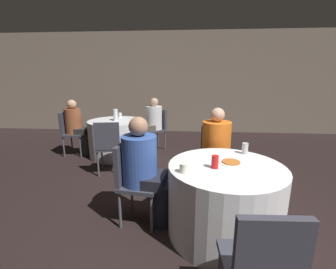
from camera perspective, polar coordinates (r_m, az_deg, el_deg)
ground_plane at (r=2.50m, az=11.12°, el=-24.23°), size 16.00×16.00×0.00m
wall_back at (r=6.58m, az=7.15°, el=12.78°), size 16.00×0.06×2.80m
table_near at (r=2.39m, az=14.10°, el=-15.78°), size 1.12×1.12×0.72m
table_far at (r=4.66m, az=-12.92°, el=-0.89°), size 1.09×1.09×0.72m
chair_near_south at (r=1.54m, az=22.85°, el=-27.97°), size 0.42×0.42×0.88m
chair_near_north at (r=3.21m, az=11.78°, el=-4.49°), size 0.41×0.41×0.88m
chair_near_west at (r=2.46m, az=-9.18°, el=-10.20°), size 0.45×0.45×0.88m
chair_far_northeast at (r=4.98m, az=-2.50°, el=2.41°), size 0.56×0.56×0.88m
chair_far_south at (r=3.71m, az=-14.89°, el=-2.14°), size 0.46×0.47×0.88m
chair_far_west at (r=4.97m, az=-23.65°, el=1.23°), size 0.41×0.41×0.88m
person_white_shirt at (r=4.90m, az=-4.19°, el=2.71°), size 0.48×0.45×1.13m
person_floral_shirt at (r=4.89m, az=-21.96°, el=1.60°), size 0.50×0.32×1.13m
person_orange_shirt at (r=3.04m, az=12.15°, el=-4.03°), size 0.38×0.53×1.17m
person_blue_shirt at (r=2.38m, az=-5.76°, el=-9.06°), size 0.52×0.39×1.17m
pizza_plate_near at (r=2.32m, az=15.71°, el=-6.81°), size 0.23×0.23×0.02m
soda_can_red at (r=2.14m, az=11.84°, el=-6.82°), size 0.07×0.07×0.12m
soda_can_silver at (r=2.62m, az=18.98°, el=-3.37°), size 0.07×0.07×0.12m
cup_near at (r=2.01m, az=4.13°, el=-8.49°), size 0.08×0.08×0.09m
bottle_far at (r=4.55m, az=-13.18°, el=4.87°), size 0.09×0.09×0.23m
cup_far at (r=4.87m, az=-12.11°, el=4.79°), size 0.08×0.08×0.11m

